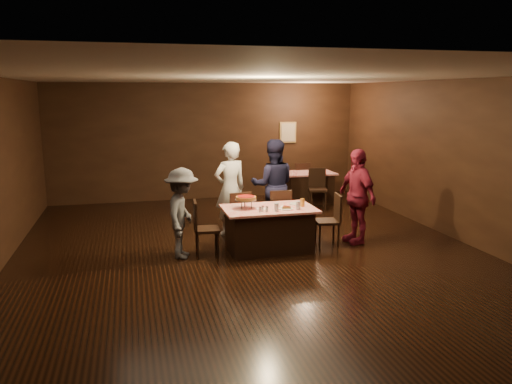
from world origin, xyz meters
TOP-DOWN VIEW (x-y plane):
  - room at (0.00, 0.01)m, footprint 10.00×10.04m
  - main_table at (0.36, 0.28)m, footprint 1.60×1.00m
  - back_table at (2.40, 3.89)m, footprint 1.30×0.90m
  - chair_far_left at (-0.04, 1.03)m, footprint 0.47×0.47m
  - chair_far_right at (0.76, 1.03)m, footprint 0.44×0.44m
  - chair_end_left at (-0.74, 0.28)m, footprint 0.45×0.45m
  - chair_end_right at (1.46, 0.28)m, footprint 0.48×0.48m
  - chair_back_near at (2.40, 3.19)m, footprint 0.51×0.51m
  - chair_back_far at (2.40, 4.49)m, footprint 0.42×0.42m
  - diner_white_jacket at (-0.10, 1.45)m, footprint 0.76×0.61m
  - diner_navy_hoodie at (0.80, 1.56)m, footprint 1.03×0.88m
  - diner_grey_knit at (-1.16, 0.25)m, footprint 0.83×1.11m
  - diner_red_shirt at (2.06, 0.35)m, footprint 0.59×1.08m
  - pizza_stand at (-0.04, 0.33)m, footprint 0.38×0.38m
  - plate_with_slice at (0.61, 0.10)m, footprint 0.25×0.25m
  - plate_empty at (0.91, 0.43)m, footprint 0.25×0.25m
  - glass_front_left at (0.41, -0.02)m, footprint 0.08×0.08m
  - glass_front_right at (0.81, 0.03)m, footprint 0.08×0.08m
  - glass_amber at (0.96, 0.23)m, footprint 0.08×0.08m
  - condiments at (0.18, -0.01)m, footprint 0.17×0.10m
  - napkin_center at (0.66, 0.28)m, footprint 0.19×0.19m
  - napkin_left at (0.21, 0.23)m, footprint 0.21×0.21m

SIDE VIEW (x-z plane):
  - main_table at x=0.36m, z-range 0.00..0.77m
  - back_table at x=2.40m, z-range 0.00..0.77m
  - chair_far_left at x=-0.04m, z-range 0.00..0.95m
  - chair_far_right at x=0.76m, z-range 0.00..0.95m
  - chair_end_left at x=-0.74m, z-range 0.00..0.95m
  - chair_end_right at x=1.46m, z-range 0.00..0.95m
  - chair_back_near at x=2.40m, z-range 0.00..0.95m
  - chair_back_far at x=2.40m, z-range 0.00..0.95m
  - diner_grey_knit at x=-1.16m, z-range 0.00..1.53m
  - napkin_center at x=0.66m, z-range 0.77..0.78m
  - napkin_left at x=0.21m, z-range 0.77..0.78m
  - plate_empty at x=0.91m, z-range 0.77..0.78m
  - plate_with_slice at x=0.61m, z-range 0.76..0.83m
  - condiments at x=0.18m, z-range 0.77..0.87m
  - glass_front_left at x=0.41m, z-range 0.77..0.91m
  - glass_front_right at x=0.81m, z-range 0.77..0.91m
  - glass_amber at x=0.96m, z-range 0.77..0.91m
  - diner_red_shirt at x=2.06m, z-range 0.00..1.75m
  - diner_white_jacket at x=-0.10m, z-range 0.00..1.83m
  - diner_navy_hoodie at x=0.80m, z-range 0.00..1.85m
  - pizza_stand at x=-0.04m, z-range 0.84..1.06m
  - room at x=0.00m, z-range 0.63..3.65m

